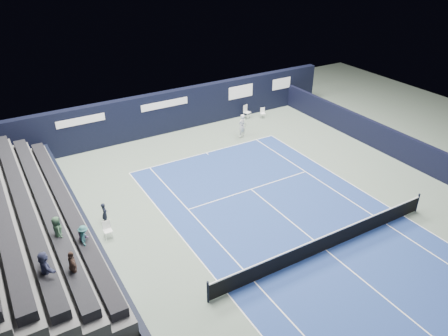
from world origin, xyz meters
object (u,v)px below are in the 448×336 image
at_px(line_judge_chair, 107,228).
at_px(tennis_player, 242,126).
at_px(folding_chair_back_a, 246,111).
at_px(folding_chair_back_b, 263,112).
at_px(tennis_net, 327,242).

height_order(line_judge_chair, tennis_player, tennis_player).
relative_size(folding_chair_back_a, folding_chair_back_b, 1.33).
bearing_deg(line_judge_chair, tennis_net, -33.91).
distance_m(folding_chair_back_a, tennis_player, 3.62).
relative_size(line_judge_chair, tennis_net, 0.07).
bearing_deg(line_judge_chair, folding_chair_back_a, 35.62).
bearing_deg(line_judge_chair, folding_chair_back_b, 31.96).
xyz_separation_m(folding_chair_back_a, line_judge_chair, (-14.32, -9.39, -0.11)).
bearing_deg(tennis_net, line_judge_chair, 143.72).
distance_m(folding_chair_back_a, line_judge_chair, 17.12).
height_order(folding_chair_back_a, folding_chair_back_b, folding_chair_back_a).
relative_size(folding_chair_back_a, line_judge_chair, 1.21).
bearing_deg(folding_chair_back_a, folding_chair_back_b, -44.17).
bearing_deg(tennis_net, folding_chair_back_a, 69.87).
distance_m(tennis_net, tennis_player, 13.33).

